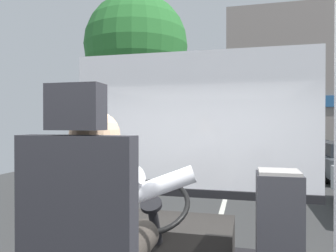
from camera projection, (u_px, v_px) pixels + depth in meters
ground at (228, 188)px, 10.21m from camera, size 18.00×44.00×0.06m
bus_driver at (101, 218)px, 1.45m from camera, size 0.82×0.61×0.76m
steering_console at (166, 242)px, 2.65m from camera, size 1.10×0.99×0.80m
fare_box at (279, 244)px, 1.98m from camera, size 0.27×0.26×0.92m
windshield_panel at (191, 140)px, 3.22m from camera, size 2.50×0.08×1.48m
street_tree at (136, 47)px, 10.55m from camera, size 3.42×3.42×6.33m
parked_car_green at (309, 150)px, 16.83m from camera, size 1.77×4.18×1.22m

